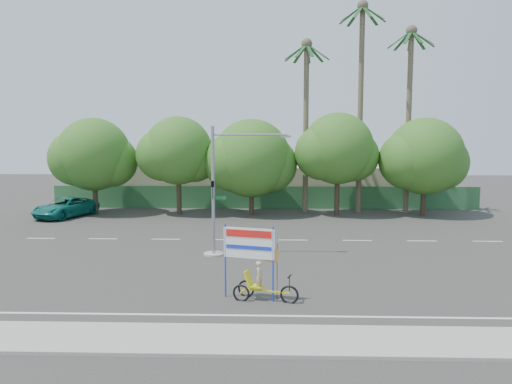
{
  "coord_description": "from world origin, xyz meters",
  "views": [
    {
      "loc": [
        0.67,
        -22.65,
        6.51
      ],
      "look_at": [
        -0.18,
        3.8,
        3.5
      ],
      "focal_mm": 35.0,
      "sensor_mm": 36.0,
      "label": 1
    }
  ],
  "objects": [
    {
      "name": "pickup_truck",
      "position": [
        -15.83,
        16.3,
        0.78
      ],
      "size": [
        4.42,
        6.16,
        1.56
      ],
      "primitive_type": "imported",
      "rotation": [
        0.0,
        0.0,
        -0.37
      ],
      "color": "#0F6C63",
      "rests_on": "ground"
    },
    {
      "name": "building_right",
      "position": [
        8.0,
        26.0,
        1.8
      ],
      "size": [
        14.0,
        8.0,
        3.6
      ],
      "primitive_type": "cube",
      "color": "beige",
      "rests_on": "ground"
    },
    {
      "name": "tree_center",
      "position": [
        -1.05,
        18.0,
        4.47
      ],
      "size": [
        7.62,
        6.4,
        7.85
      ],
      "color": "#473828",
      "rests_on": "ground"
    },
    {
      "name": "sidewalk_near",
      "position": [
        0.0,
        -7.5,
        0.06
      ],
      "size": [
        50.0,
        2.4,
        0.12
      ],
      "primitive_type": "cube",
      "color": "gray",
      "rests_on": "ground"
    },
    {
      "name": "palm_tall",
      "position": [
        8.0,
        19.5,
        10.46
      ],
      "size": [
        3.73,
        3.79,
        17.45
      ],
      "color": "#70604C",
      "rests_on": "ground"
    },
    {
      "name": "tree_left",
      "position": [
        -7.05,
        18.0,
        5.06
      ],
      "size": [
        6.66,
        5.6,
        8.07
      ],
      "color": "#473828",
      "rests_on": "ground"
    },
    {
      "name": "ground",
      "position": [
        0.0,
        0.0,
        0.0
      ],
      "size": [
        120.0,
        120.0,
        0.0
      ],
      "primitive_type": "plane",
      "color": "#33302D",
      "rests_on": "ground"
    },
    {
      "name": "tree_far_right",
      "position": [
        12.95,
        18.0,
        4.64
      ],
      "size": [
        7.38,
        6.2,
        7.94
      ],
      "color": "#473828",
      "rests_on": "ground"
    },
    {
      "name": "traffic_signal",
      "position": [
        -2.2,
        3.98,
        2.92
      ],
      "size": [
        4.72,
        1.1,
        7.0
      ],
      "color": "gray",
      "rests_on": "ground"
    },
    {
      "name": "trike_billboard",
      "position": [
        0.05,
        -3.41,
        1.22
      ],
      "size": [
        2.99,
        1.18,
        3.03
      ],
      "rotation": [
        0.0,
        0.0,
        -0.27
      ],
      "color": "black",
      "rests_on": "ground"
    },
    {
      "name": "fence",
      "position": [
        0.0,
        21.5,
        1.0
      ],
      "size": [
        38.0,
        0.08,
        2.0
      ],
      "primitive_type": "cube",
      "color": "#336B3D",
      "rests_on": "ground"
    },
    {
      "name": "building_left",
      "position": [
        -10.0,
        26.0,
        2.0
      ],
      "size": [
        12.0,
        8.0,
        4.0
      ],
      "primitive_type": "cube",
      "color": "beige",
      "rests_on": "ground"
    },
    {
      "name": "tree_right",
      "position": [
        5.95,
        18.0,
        5.24
      ],
      "size": [
        6.9,
        5.8,
        8.36
      ],
      "color": "#473828",
      "rests_on": "ground"
    },
    {
      "name": "tree_far_left",
      "position": [
        -14.05,
        18.0,
        4.76
      ],
      "size": [
        7.14,
        6.0,
        7.96
      ],
      "color": "#473828",
      "rests_on": "ground"
    },
    {
      "name": "palm_short",
      "position": [
        3.5,
        19.5,
        8.86
      ],
      "size": [
        3.73,
        3.79,
        14.45
      ],
      "color": "#70604C",
      "rests_on": "ground"
    },
    {
      "name": "palm_mid",
      "position": [
        12.0,
        19.5,
        9.4
      ],
      "size": [
        3.73,
        3.79,
        15.45
      ],
      "color": "#70604C",
      "rests_on": "ground"
    }
  ]
}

